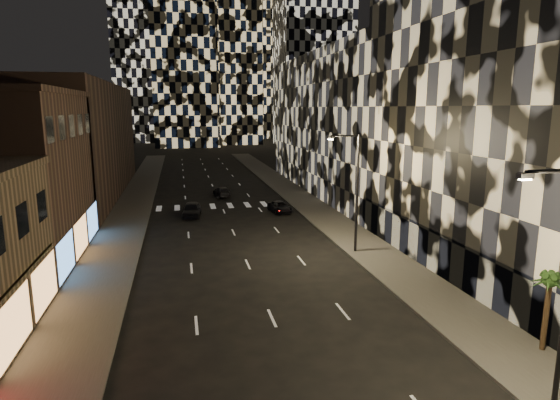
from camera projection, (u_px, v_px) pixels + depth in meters
name	position (u px, v px, depth m)	size (l,w,h in m)	color
sidewalk_left	(131.00, 209.00, 51.77)	(4.00, 120.00, 0.15)	#47443F
sidewalk_right	(305.00, 202.00, 55.90)	(4.00, 120.00, 0.15)	#47443F
curb_left	(151.00, 208.00, 52.20)	(0.20, 120.00, 0.15)	#4C4C47
curb_right	(288.00, 202.00, 55.47)	(0.20, 120.00, 0.15)	#4C4C47
retail_brown	(2.00, 180.00, 33.35)	(10.00, 15.00, 12.00)	brown
retail_filler_left	(77.00, 141.00, 58.57)	(10.00, 40.00, 14.00)	brown
midrise_right	(550.00, 109.00, 31.40)	(16.00, 25.00, 22.00)	#232326
midrise_base	(437.00, 252.00, 31.65)	(0.60, 25.00, 3.00)	#383838
midrise_filler_right	(364.00, 124.00, 62.96)	(16.00, 40.00, 18.00)	#232326
streetlight_far	(354.00, 185.00, 35.36)	(2.55, 0.25, 9.00)	black
car_dark_midlane	(192.00, 210.00, 48.35)	(1.77, 4.40, 1.50)	black
car_dark_oncoming	(222.00, 192.00, 59.51)	(1.72, 4.23, 1.23)	black
car_dark_rightlane	(280.00, 207.00, 50.45)	(1.89, 4.10, 1.14)	black
palm_tree	(549.00, 286.00, 20.96)	(1.92, 1.89, 3.76)	#47331E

